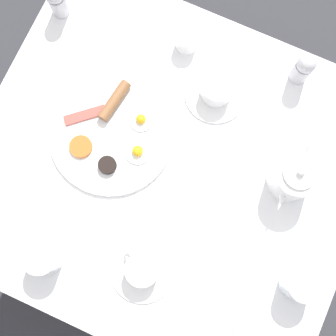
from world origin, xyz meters
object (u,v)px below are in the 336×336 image
(water_glass_tall, at_px, (44,257))
(water_glass_short, at_px, (300,284))
(fork_by_plate, at_px, (12,211))
(salt_grinder, at_px, (303,68))
(teacup_with_saucer_left, at_px, (217,90))
(knife_by_plate, at_px, (236,330))
(breakfast_plate, at_px, (112,133))
(teapot_near, at_px, (294,176))
(pepper_grinder, at_px, (57,0))
(creamer_jug, at_px, (187,40))
(teacup_with_saucer_right, at_px, (142,269))

(water_glass_tall, distance_m, water_glass_short, 0.59)
(water_glass_short, relative_size, fork_by_plate, 0.57)
(water_glass_tall, xyz_separation_m, salt_grinder, (0.67, -0.38, 0.01))
(teacup_with_saucer_left, bearing_deg, knife_by_plate, -152.19)
(breakfast_plate, distance_m, water_glass_short, 0.58)
(teapot_near, relative_size, knife_by_plate, 1.14)
(water_glass_short, xyz_separation_m, pepper_grinder, (0.40, 0.82, 0.01))
(teapot_near, relative_size, creamer_jug, 2.52)
(teacup_with_saucer_right, xyz_separation_m, salt_grinder, (0.60, -0.16, 0.03))
(breakfast_plate, relative_size, water_glass_short, 3.36)
(teapot_near, height_order, teacup_with_saucer_left, teapot_near)
(teacup_with_saucer_left, height_order, water_glass_short, water_glass_short)
(creamer_jug, distance_m, fork_by_plate, 0.61)
(breakfast_plate, distance_m, creamer_jug, 0.31)
(creamer_jug, bearing_deg, breakfast_plate, 166.06)
(pepper_grinder, bearing_deg, knife_by_plate, -127.19)
(teapot_near, bearing_deg, breakfast_plate, -75.27)
(water_glass_tall, relative_size, water_glass_short, 0.93)
(teapot_near, height_order, creamer_jug, teapot_near)
(teacup_with_saucer_left, relative_size, teacup_with_saucer_right, 1.00)
(water_glass_tall, bearing_deg, breakfast_plate, -1.72)
(creamer_jug, bearing_deg, salt_grinder, -82.85)
(water_glass_short, height_order, knife_by_plate, water_glass_short)
(teacup_with_saucer_left, distance_m, knife_by_plate, 0.58)
(teacup_with_saucer_right, distance_m, pepper_grinder, 0.70)
(water_glass_short, bearing_deg, teacup_with_saucer_left, 45.19)
(teapot_near, distance_m, teacup_with_saucer_left, 0.29)
(knife_by_plate, bearing_deg, teacup_with_saucer_right, 81.69)
(breakfast_plate, xyz_separation_m, water_glass_tall, (-0.34, 0.01, 0.03))
(teacup_with_saucer_left, height_order, fork_by_plate, teacup_with_saucer_left)
(creamer_jug, xyz_separation_m, fork_by_plate, (-0.57, 0.21, -0.02))
(pepper_grinder, relative_size, knife_by_plate, 0.62)
(creamer_jug, height_order, fork_by_plate, creamer_jug)
(teapot_near, bearing_deg, teacup_with_saucer_right, -29.12)
(salt_grinder, bearing_deg, breakfast_plate, 132.05)
(fork_by_plate, bearing_deg, teacup_with_saucer_right, -89.06)
(teacup_with_saucer_right, distance_m, salt_grinder, 0.63)
(water_glass_short, height_order, salt_grinder, salt_grinder)
(teacup_with_saucer_left, xyz_separation_m, water_glass_short, (-0.36, -0.36, 0.02))
(teapot_near, relative_size, pepper_grinder, 1.84)
(creamer_jug, distance_m, salt_grinder, 0.30)
(pepper_grinder, bearing_deg, water_glass_short, -115.92)
(water_glass_tall, bearing_deg, water_glass_short, -71.56)
(teacup_with_saucer_right, bearing_deg, water_glass_tall, 107.31)
(teapot_near, distance_m, water_glass_short, 0.25)
(teacup_with_saucer_right, bearing_deg, creamer_jug, 13.47)
(teacup_with_saucer_right, bearing_deg, breakfast_plate, 37.67)
(teacup_with_saucer_left, distance_m, teacup_with_saucer_right, 0.48)
(teacup_with_saucer_right, distance_m, knife_by_plate, 0.26)
(water_glass_tall, distance_m, fork_by_plate, 0.15)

